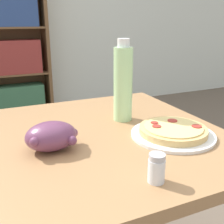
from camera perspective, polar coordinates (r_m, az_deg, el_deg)
The scene contains 7 objects.
wall_back at distance 3.49m, azimuth -21.57°, elevation 20.45°, with size 8.00×0.05×2.60m.
dining_table at distance 0.94m, azimuth -10.25°, elevation -11.75°, with size 1.08×0.83×0.74m.
pizza_on_plate at distance 0.93m, azimuth 12.28°, elevation -3.94°, with size 0.27×0.27×0.04m.
grape_bunch at distance 0.83m, azimuth -12.24°, elevation -4.79°, with size 0.16×0.13×0.08m.
drink_bottle at distance 1.02m, azimuth 2.25°, elevation 5.88°, with size 0.07×0.07×0.30m.
salt_shaker at distance 0.66m, azimuth 9.03°, elevation -11.22°, with size 0.04×0.04×0.07m.
bookshelf at distance 3.33m, azimuth -20.32°, elevation 10.76°, with size 0.87×0.30×1.53m.
Camera 1 is at (-0.25, -0.85, 1.11)m, focal length 45.00 mm.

